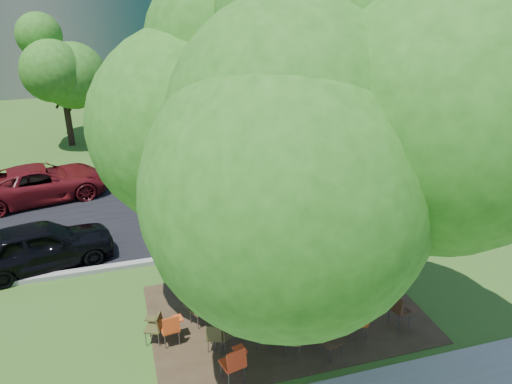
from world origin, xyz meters
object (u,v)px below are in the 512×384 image
object	(u,v)px
chair_5	(330,338)
chair_14	(235,361)
chair_1	(216,335)
black_car	(40,245)
chair_4	(294,339)
chair_11	(296,290)
main_tree	(301,111)
bg_car_red	(42,183)
chair_13	(349,291)
chair_3	(264,329)
school_bus	(377,152)
chair_12	(343,296)
chair_10	(211,289)
chair_7	(400,307)
chair_9	(200,306)
chair_0	(171,326)
chair_6	(359,318)
chair_8	(155,325)
chair_2	(227,333)

from	to	relation	value
chair_5	chair_14	bearing A→B (deg)	-10.50
chair_1	black_car	xyz separation A→B (m)	(-4.27, 5.20, 0.24)
chair_14	black_car	world-z (taller)	black_car
chair_4	chair_11	world-z (taller)	chair_4
main_tree	bg_car_red	distance (m)	13.26
chair_13	bg_car_red	size ratio (longest dim) A/B	0.15
chair_11	black_car	xyz separation A→B (m)	(-6.69, 4.02, 0.24)
chair_3	chair_5	bearing A→B (deg)	179.47
school_bus	chair_12	size ratio (longest dim) A/B	13.28
chair_10	black_car	xyz separation A→B (m)	(-4.51, 3.42, 0.18)
chair_7	chair_10	distance (m)	4.87
school_bus	chair_11	size ratio (longest dim) A/B	16.19
main_tree	chair_9	distance (m)	5.63
chair_0	chair_3	distance (m)	2.19
chair_6	chair_14	bearing A→B (deg)	105.43
chair_8	chair_9	size ratio (longest dim) A/B	0.97
chair_6	chair_12	bearing A→B (deg)	5.30
chair_7	chair_13	size ratio (longest dim) A/B	1.18
chair_2	chair_14	world-z (taller)	chair_14
chair_3	chair_11	distance (m)	1.83
chair_8	black_car	distance (m)	5.35
chair_9	chair_13	bearing A→B (deg)	-121.65
chair_6	chair_2	bearing A→B (deg)	86.77
main_tree	chair_1	bearing A→B (deg)	-175.49
chair_0	bg_car_red	world-z (taller)	bg_car_red
chair_1	chair_7	size ratio (longest dim) A/B	0.85
chair_3	chair_10	size ratio (longest dim) A/B	0.90
main_tree	black_car	size ratio (longest dim) A/B	2.19
chair_0	chair_12	size ratio (longest dim) A/B	0.92
chair_0	chair_9	xyz separation A→B (m)	(0.80, 0.61, -0.03)
chair_4	chair_8	bearing A→B (deg)	-179.64
chair_12	bg_car_red	bearing A→B (deg)	-131.70
chair_7	chair_13	distance (m)	1.40
school_bus	chair_11	world-z (taller)	school_bus
chair_12	chair_0	bearing A→B (deg)	-81.89
school_bus	bg_car_red	world-z (taller)	school_bus
chair_13	chair_9	bearing A→B (deg)	166.56
chair_1	black_car	world-z (taller)	black_car
chair_2	chair_12	world-z (taller)	chair_12
chair_5	chair_6	size ratio (longest dim) A/B	0.94
main_tree	black_car	world-z (taller)	main_tree
chair_9	chair_2	bearing A→B (deg)	174.02
black_car	chair_4	bearing A→B (deg)	-146.24
chair_0	chair_10	world-z (taller)	chair_10
chair_12	chair_13	distance (m)	0.46
main_tree	chair_3	world-z (taller)	main_tree
chair_8	chair_10	xyz separation A→B (m)	(1.56, 1.04, 0.04)
chair_8	school_bus	bearing A→B (deg)	-32.80
chair_6	chair_8	world-z (taller)	chair_6
chair_8	chair_1	bearing A→B (deg)	-97.02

